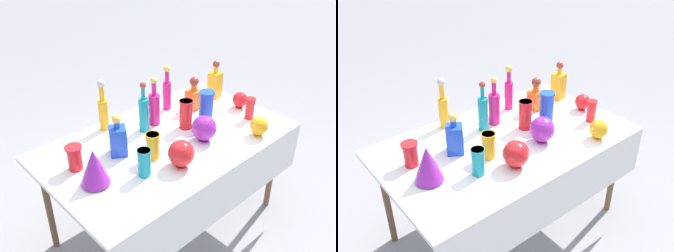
# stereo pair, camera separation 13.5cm
# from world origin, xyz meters

# --- Properties ---
(ground_plane) EXTENTS (40.00, 40.00, 0.00)m
(ground_plane) POSITION_xyz_m (0.00, 0.00, 0.00)
(ground_plane) COLOR gray
(display_table) EXTENTS (1.65, 0.98, 0.76)m
(display_table) POSITION_xyz_m (0.00, -0.04, 0.70)
(display_table) COLOR white
(display_table) RESTS_ON ground
(tall_bottle_0) EXTENTS (0.08, 0.08, 0.35)m
(tall_bottle_0) POSITION_xyz_m (0.07, 0.21, 0.89)
(tall_bottle_0) COLOR #C61972
(tall_bottle_0) RESTS_ON display_table
(tall_bottle_1) EXTENTS (0.06, 0.06, 0.35)m
(tall_bottle_1) POSITION_xyz_m (0.29, 0.32, 0.91)
(tall_bottle_1) COLOR #C61972
(tall_bottle_1) RESTS_ON display_table
(tall_bottle_2) EXTENTS (0.07, 0.07, 0.36)m
(tall_bottle_2) POSITION_xyz_m (-0.04, 0.19, 0.90)
(tall_bottle_2) COLOR teal
(tall_bottle_2) RESTS_ON display_table
(tall_bottle_3) EXTENTS (0.07, 0.07, 0.36)m
(tall_bottle_3) POSITION_xyz_m (-0.23, 0.39, 0.91)
(tall_bottle_3) COLOR orange
(tall_bottle_3) RESTS_ON display_table
(square_decanter_0) EXTENTS (0.10, 0.10, 0.25)m
(square_decanter_0) POSITION_xyz_m (0.45, 0.19, 0.86)
(square_decanter_0) COLOR orange
(square_decanter_0) RESTS_ON display_table
(square_decanter_1) EXTENTS (0.14, 0.14, 0.27)m
(square_decanter_1) POSITION_xyz_m (-0.34, 0.08, 0.87)
(square_decanter_1) COLOR blue
(square_decanter_1) RESTS_ON display_table
(square_decanter_2) EXTENTS (0.09, 0.09, 0.31)m
(square_decanter_2) POSITION_xyz_m (0.70, 0.21, 0.88)
(square_decanter_2) COLOR orange
(square_decanter_2) RESTS_ON display_table
(slender_vase_0) EXTENTS (0.07, 0.07, 0.16)m
(slender_vase_0) POSITION_xyz_m (0.62, -0.19, 0.85)
(slender_vase_0) COLOR red
(slender_vase_0) RESTS_ON display_table
(slender_vase_1) EXTENTS (0.11, 0.11, 0.23)m
(slender_vase_1) POSITION_xyz_m (0.36, -0.01, 0.88)
(slender_vase_1) COLOR blue
(slender_vase_1) RESTS_ON display_table
(slender_vase_2) EXTENTS (0.10, 0.10, 0.15)m
(slender_vase_2) POSITION_xyz_m (-0.61, 0.13, 0.84)
(slender_vase_2) COLOR red
(slender_vase_2) RESTS_ON display_table
(slender_vase_3) EXTENTS (0.09, 0.09, 0.17)m
(slender_vase_3) POSITION_xyz_m (-0.21, -0.09, 0.85)
(slender_vase_3) COLOR orange
(slender_vase_3) RESTS_ON display_table
(slender_vase_4) EXTENTS (0.08, 0.08, 0.17)m
(slender_vase_4) POSITION_xyz_m (-0.36, -0.19, 0.85)
(slender_vase_4) COLOR teal
(slender_vase_4) RESTS_ON display_table
(slender_vase_5) EXTENTS (0.10, 0.10, 0.21)m
(slender_vase_5) POSITION_xyz_m (0.19, 0.03, 0.87)
(slender_vase_5) COLOR red
(slender_vase_5) RESTS_ON display_table
(fluted_vase_0) EXTENTS (0.17, 0.17, 0.22)m
(fluted_vase_0) POSITION_xyz_m (-0.60, -0.07, 0.88)
(fluted_vase_0) COLOR purple
(fluted_vase_0) RESTS_ON display_table
(round_bowl_0) EXTENTS (0.12, 0.12, 0.12)m
(round_bowl_0) POSITION_xyz_m (0.71, -0.04, 0.82)
(round_bowl_0) COLOR red
(round_bowl_0) RESTS_ON display_table
(round_bowl_1) EXTENTS (0.17, 0.17, 0.17)m
(round_bowl_1) POSITION_xyz_m (0.16, -0.17, 0.85)
(round_bowl_1) COLOR purple
(round_bowl_1) RESTS_ON display_table
(round_bowl_2) EXTENTS (0.16, 0.16, 0.17)m
(round_bowl_2) POSITION_xyz_m (-0.14, -0.27, 0.85)
(round_bowl_2) COLOR red
(round_bowl_2) RESTS_ON display_table
(round_bowl_3) EXTENTS (0.12, 0.12, 0.13)m
(round_bowl_3) POSITION_xyz_m (0.48, -0.37, 0.83)
(round_bowl_3) COLOR orange
(round_bowl_3) RESTS_ON display_table
(price_tag_left) EXTENTS (0.06, 0.02, 0.04)m
(price_tag_left) POSITION_xyz_m (0.28, -0.39, 0.78)
(price_tag_left) COLOR white
(price_tag_left) RESTS_ON display_table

